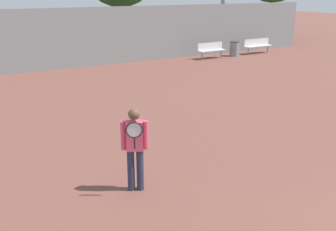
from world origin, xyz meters
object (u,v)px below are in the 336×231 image
(tennis_player, at_px, (135,145))
(trash_bin, at_px, (234,49))
(bench_courtside_near, at_px, (211,49))
(bench_adjacent_court, at_px, (257,44))

(tennis_player, xyz_separation_m, trash_bin, (12.15, 11.61, -0.52))
(tennis_player, distance_m, bench_courtside_near, 15.67)
(bench_courtside_near, xyz_separation_m, trash_bin, (1.68, -0.05, -0.12))
(tennis_player, xyz_separation_m, bench_adjacent_court, (13.99, 11.66, -0.39))
(bench_courtside_near, bearing_deg, bench_adjacent_court, 0.01)
(bench_adjacent_court, bearing_deg, bench_courtside_near, -179.99)
(bench_adjacent_court, relative_size, trash_bin, 2.26)
(tennis_player, xyz_separation_m, bench_courtside_near, (10.47, 11.66, -0.40))
(bench_adjacent_court, bearing_deg, trash_bin, -178.42)
(tennis_player, bearing_deg, bench_courtside_near, 74.50)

